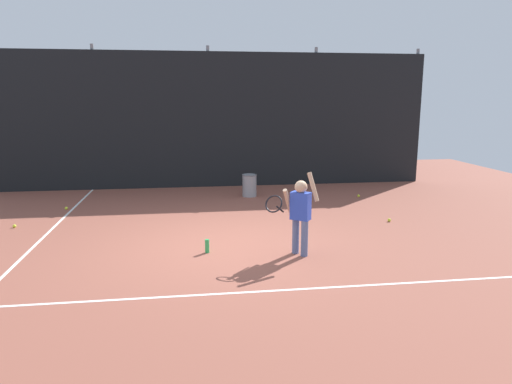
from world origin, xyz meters
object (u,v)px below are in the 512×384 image
(tennis_ball_0, at_px, (66,208))
(tennis_ball_3, at_px, (389,220))
(tennis_player, at_px, (299,211))
(water_bottle, at_px, (207,246))
(tennis_ball_2, at_px, (14,226))
(ball_hopper, at_px, (249,185))
(tennis_ball_1, at_px, (359,196))

(tennis_ball_0, bearing_deg, tennis_ball_3, -16.53)
(tennis_player, distance_m, water_bottle, 1.60)
(tennis_ball_3, bearing_deg, tennis_ball_2, 175.44)
(tennis_ball_3, bearing_deg, tennis_player, -142.93)
(water_bottle, height_order, tennis_ball_2, water_bottle)
(ball_hopper, bearing_deg, tennis_ball_3, -49.06)
(water_bottle, bearing_deg, tennis_ball_0, 131.45)
(tennis_player, distance_m, tennis_ball_0, 5.86)
(tennis_player, relative_size, tennis_ball_3, 20.46)
(tennis_ball_1, bearing_deg, tennis_ball_2, -166.75)
(tennis_player, xyz_separation_m, tennis_ball_0, (-4.47, 3.73, -0.69))
(tennis_player, distance_m, tennis_ball_1, 4.86)
(tennis_ball_1, xyz_separation_m, tennis_ball_2, (-7.59, -1.79, 0.00))
(tennis_player, xyz_separation_m, tennis_ball_1, (2.51, 4.10, -0.69))
(tennis_ball_1, bearing_deg, ball_hopper, 169.64)
(water_bottle, relative_size, tennis_ball_1, 3.33)
(tennis_ball_0, bearing_deg, tennis_ball_1, 3.05)
(tennis_player, distance_m, ball_hopper, 4.62)
(ball_hopper, distance_m, water_bottle, 4.47)
(water_bottle, xyz_separation_m, tennis_ball_3, (3.73, 1.42, -0.08))
(tennis_player, bearing_deg, tennis_ball_2, -167.35)
(water_bottle, bearing_deg, tennis_ball_3, 20.79)
(water_bottle, distance_m, tennis_ball_1, 5.48)
(tennis_player, xyz_separation_m, water_bottle, (-1.45, 0.31, -0.62))
(tennis_ball_3, bearing_deg, water_bottle, -159.21)
(tennis_player, height_order, tennis_ball_1, tennis_player)
(tennis_player, relative_size, tennis_ball_0, 20.46)
(tennis_ball_2, bearing_deg, tennis_ball_0, 66.57)
(tennis_ball_0, height_order, tennis_ball_1, same)
(tennis_player, xyz_separation_m, ball_hopper, (-0.21, 4.60, -0.44))
(tennis_ball_1, height_order, tennis_ball_2, same)
(tennis_player, height_order, tennis_ball_3, tennis_player)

